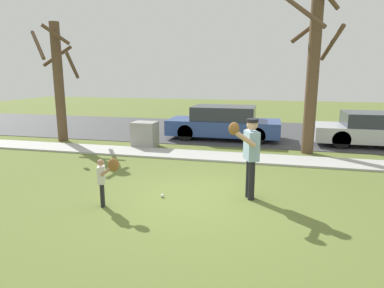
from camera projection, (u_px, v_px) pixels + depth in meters
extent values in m
plane|color=olive|center=(224.00, 158.00, 10.65)|extent=(48.00, 48.00, 0.00)
cube|color=#B2B2AD|center=(224.00, 157.00, 10.74)|extent=(36.00, 1.20, 0.06)
cube|color=#424244|center=(240.00, 132.00, 15.50)|extent=(36.00, 6.80, 0.02)
cylinder|color=black|center=(251.00, 180.00, 7.10)|extent=(0.14, 0.14, 0.86)
cylinder|color=black|center=(249.00, 178.00, 7.26)|extent=(0.14, 0.14, 0.86)
cube|color=#8CADC6|center=(251.00, 146.00, 7.03)|extent=(0.37, 0.47, 0.61)
sphere|color=tan|center=(252.00, 125.00, 6.94)|extent=(0.23, 0.23, 0.23)
cylinder|color=black|center=(252.00, 121.00, 6.92)|extent=(0.25, 0.25, 0.07)
cylinder|color=tan|center=(243.00, 138.00, 6.70)|extent=(0.53, 0.29, 0.41)
ellipsoid|color=brown|center=(234.00, 129.00, 6.63)|extent=(0.26, 0.21, 0.26)
cylinder|color=tan|center=(248.00, 142.00, 7.27)|extent=(0.10, 0.10, 0.57)
cylinder|color=black|center=(103.00, 194.00, 6.83)|extent=(0.08, 0.08, 0.49)
cylinder|color=black|center=(102.00, 196.00, 6.73)|extent=(0.08, 0.08, 0.49)
cube|color=silver|center=(101.00, 175.00, 6.69)|extent=(0.21, 0.27, 0.35)
sphere|color=#A87A5B|center=(101.00, 163.00, 6.64)|extent=(0.13, 0.13, 0.13)
cylinder|color=#A87A5B|center=(102.00, 172.00, 6.83)|extent=(0.06, 0.06, 0.33)
cylinder|color=#A87A5B|center=(108.00, 171.00, 6.55)|extent=(0.30, 0.17, 0.24)
ellipsoid|color=brown|center=(114.00, 165.00, 6.54)|extent=(0.26, 0.21, 0.26)
sphere|color=white|center=(162.00, 196.00, 7.32)|extent=(0.07, 0.07, 0.07)
cube|color=gray|center=(145.00, 134.00, 12.27)|extent=(0.85, 0.72, 0.92)
cylinder|color=brown|center=(313.00, 70.00, 10.82)|extent=(0.39, 0.39, 5.51)
cylinder|color=brown|center=(332.00, 43.00, 10.68)|extent=(0.54, 1.37, 1.03)
cylinder|color=brown|center=(307.00, 30.00, 10.98)|extent=(1.06, 0.70, 0.86)
cylinder|color=brown|center=(304.00, 12.00, 10.10)|extent=(1.26, 1.12, 1.14)
cylinder|color=brown|center=(59.00, 83.00, 12.97)|extent=(0.37, 0.37, 4.53)
cylinder|color=brown|center=(72.00, 65.00, 12.86)|extent=(0.53, 1.36, 1.02)
cylinder|color=brown|center=(58.00, 56.00, 13.18)|extent=(1.05, 0.69, 0.85)
cylinder|color=brown|center=(38.00, 45.00, 12.32)|extent=(1.26, 1.11, 1.14)
cylinder|color=brown|center=(56.00, 34.00, 12.26)|extent=(0.84, 0.72, 0.74)
cube|color=#2D478C|center=(224.00, 127.00, 13.72)|extent=(4.50, 1.80, 0.60)
cube|color=#2D333D|center=(224.00, 113.00, 13.60)|extent=(2.48, 1.66, 0.55)
cylinder|color=black|center=(259.00, 129.00, 14.18)|extent=(0.64, 0.22, 0.64)
cylinder|color=black|center=(257.00, 136.00, 12.68)|extent=(0.64, 0.22, 0.64)
cylinder|color=black|center=(195.00, 127.00, 14.82)|extent=(0.64, 0.22, 0.64)
cylinder|color=black|center=(186.00, 133.00, 13.32)|extent=(0.64, 0.22, 0.64)
cube|color=silver|center=(379.00, 134.00, 12.32)|extent=(4.60, 1.80, 0.55)
cube|color=#2D333D|center=(381.00, 120.00, 12.22)|extent=(2.53, 1.66, 0.50)
cylinder|color=black|center=(334.00, 132.00, 13.43)|extent=(0.64, 0.22, 0.64)
cylinder|color=black|center=(341.00, 140.00, 11.93)|extent=(0.64, 0.22, 0.64)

